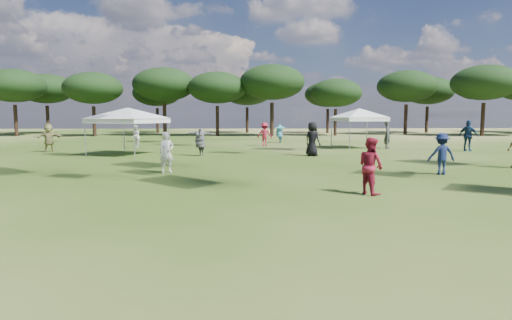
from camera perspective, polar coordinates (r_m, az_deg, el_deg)
The scene contains 4 objects.
tree_line at distance 49.19m, azimuth 0.81°, elevation 9.73°, with size 108.78×17.63×7.77m.
tent_left at distance 24.88m, azimuth -16.72°, elevation 6.42°, with size 6.24×6.24×2.93m.
tent_right at distance 29.64m, azimuth 13.61°, elevation 6.46°, with size 5.77×5.77×2.97m.
festival_crowd at distance 23.55m, azimuth -3.13°, elevation 2.64°, with size 28.77×23.99×1.91m.
Camera 1 is at (-0.61, -1.59, 2.21)m, focal length 30.00 mm.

